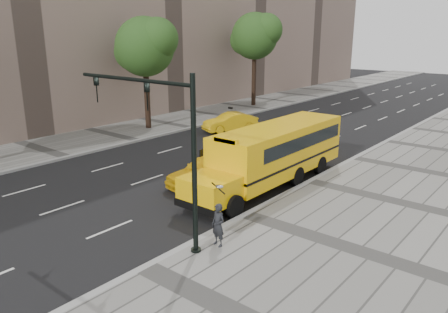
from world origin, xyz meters
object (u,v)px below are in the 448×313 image
Objects in this scene: school_bus at (276,150)px; pedestrian at (218,225)px; taxi_near at (207,170)px; taxi_far at (230,122)px; traffic_signal at (165,137)px; tree_b at (145,46)px; tree_c at (255,36)px.

pedestrian is at bearing -72.06° from school_bus.
taxi_far is at bearing 130.17° from taxi_near.
pedestrian is at bearing 25.88° from traffic_signal.
taxi_near is at bearing -28.98° from tree_b.
pedestrian reaches higher than taxi_far.
tree_c is 24.65m from school_bus.
traffic_signal is (0.69, -8.33, 2.33)m from school_bus.
school_bus is 7.22× the size of pedestrian.
school_bus is 2.64× the size of taxi_far.
pedestrian is at bearing -34.32° from tree_b.
school_bus is 1.81× the size of traffic_signal.
tree_c reaches higher than taxi_near.
pedestrian is at bearing -56.66° from tree_c.
tree_b is 21.73m from pedestrian.
school_bus reaches higher than taxi_far.
school_bus reaches higher than taxi_near.
school_bus is 3.69m from taxi_near.
tree_c is at bearing 119.85° from traffic_signal.
traffic_signal is at bearing -60.15° from tree_c.
tree_b is 14.53m from tree_c.
school_bus is 7.92m from pedestrian.
traffic_signal is (-1.73, -0.84, 3.14)m from pedestrian.
taxi_far is (5.41, 3.75, -5.83)m from tree_b.
tree_b is 1.38× the size of traffic_signal.
tree_b is 5.50× the size of pedestrian.
tree_c is 13.69m from taxi_far.
taxi_far is (-9.50, 8.09, -1.04)m from school_bus.
tree_c reaches higher than school_bus.
taxi_far is (5.41, -10.76, -6.50)m from tree_c.
pedestrian is (11.93, -15.59, 0.23)m from taxi_far.
taxi_near is 12.72m from taxi_far.
tree_b is at bearing -121.31° from taxi_far.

